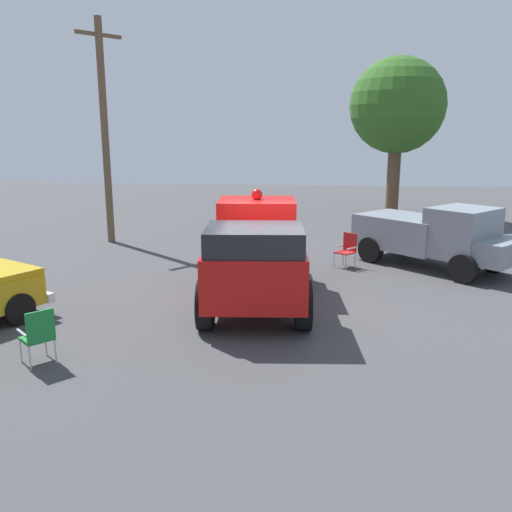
{
  "coord_description": "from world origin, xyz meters",
  "views": [
    {
      "loc": [
        11.51,
        0.97,
        3.94
      ],
      "look_at": [
        -0.43,
        -0.44,
        1.14
      ],
      "focal_mm": 37.04,
      "sensor_mm": 36.0,
      "label": 1
    }
  ],
  "objects_px": {
    "vintage_fire_truck": "(256,251)",
    "utility_pole": "(105,130)",
    "parked_pickup": "(434,235)",
    "oak_tree_left": "(397,107)",
    "lawn_chair_by_car": "(347,248)",
    "lawn_chair_spare": "(39,333)"
  },
  "relations": [
    {
      "from": "lawn_chair_spare",
      "to": "parked_pickup",
      "type": "bearing_deg",
      "value": 133.97
    },
    {
      "from": "utility_pole",
      "to": "lawn_chair_by_car",
      "type": "bearing_deg",
      "value": 71.77
    },
    {
      "from": "vintage_fire_truck",
      "to": "utility_pole",
      "type": "height_order",
      "value": "utility_pole"
    },
    {
      "from": "oak_tree_left",
      "to": "vintage_fire_truck",
      "type": "bearing_deg",
      "value": -19.37
    },
    {
      "from": "parked_pickup",
      "to": "vintage_fire_truck",
      "type": "bearing_deg",
      "value": -52.55
    },
    {
      "from": "lawn_chair_spare",
      "to": "utility_pole",
      "type": "bearing_deg",
      "value": -164.57
    },
    {
      "from": "parked_pickup",
      "to": "lawn_chair_spare",
      "type": "bearing_deg",
      "value": -46.03
    },
    {
      "from": "parked_pickup",
      "to": "oak_tree_left",
      "type": "xyz_separation_m",
      "value": [
        -10.64,
        0.17,
        4.19
      ]
    },
    {
      "from": "lawn_chair_by_car",
      "to": "lawn_chair_spare",
      "type": "xyz_separation_m",
      "value": [
        7.69,
        -5.63,
        0.0
      ]
    },
    {
      "from": "lawn_chair_by_car",
      "to": "vintage_fire_truck",
      "type": "bearing_deg",
      "value": -33.48
    },
    {
      "from": "lawn_chair_by_car",
      "to": "utility_pole",
      "type": "height_order",
      "value": "utility_pole"
    },
    {
      "from": "lawn_chair_by_car",
      "to": "utility_pole",
      "type": "relative_size",
      "value": 0.13
    },
    {
      "from": "parked_pickup",
      "to": "utility_pole",
      "type": "relative_size",
      "value": 0.6
    },
    {
      "from": "lawn_chair_by_car",
      "to": "utility_pole",
      "type": "distance_m",
      "value": 9.64
    },
    {
      "from": "parked_pickup",
      "to": "lawn_chair_spare",
      "type": "relative_size",
      "value": 4.64
    },
    {
      "from": "parked_pickup",
      "to": "oak_tree_left",
      "type": "bearing_deg",
      "value": 179.09
    },
    {
      "from": "parked_pickup",
      "to": "lawn_chair_by_car",
      "type": "xyz_separation_m",
      "value": [
        0.19,
        -2.54,
        -0.4
      ]
    },
    {
      "from": "oak_tree_left",
      "to": "utility_pole",
      "type": "xyz_separation_m",
      "value": [
        8.03,
        -11.24,
        -1.12
      ]
    },
    {
      "from": "vintage_fire_truck",
      "to": "utility_pole",
      "type": "xyz_separation_m",
      "value": [
        -6.36,
        -6.19,
        2.87
      ]
    },
    {
      "from": "lawn_chair_spare",
      "to": "utility_pole",
      "type": "height_order",
      "value": "utility_pole"
    },
    {
      "from": "lawn_chair_spare",
      "to": "utility_pole",
      "type": "xyz_separation_m",
      "value": [
        -10.5,
        -2.9,
        3.48
      ]
    },
    {
      "from": "vintage_fire_truck",
      "to": "lawn_chair_spare",
      "type": "height_order",
      "value": "vintage_fire_truck"
    }
  ]
}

